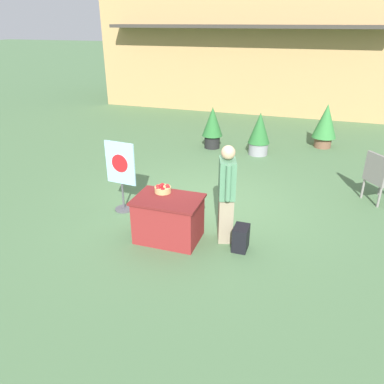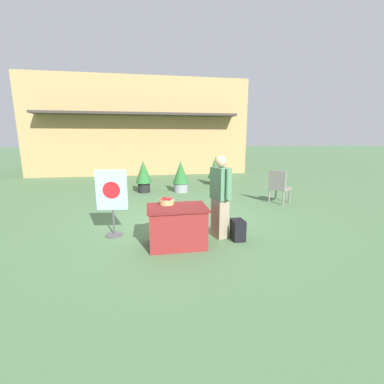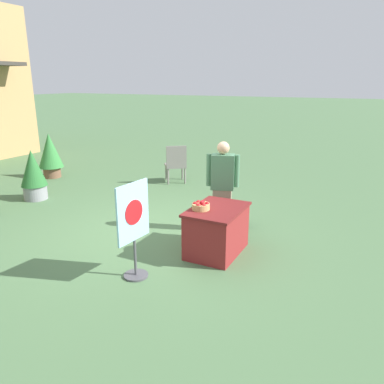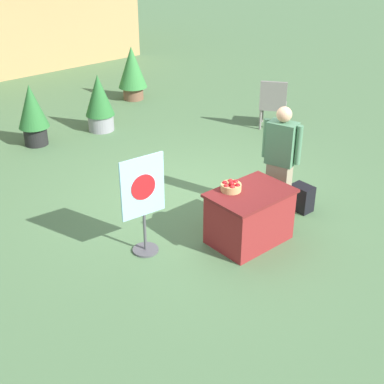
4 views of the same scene
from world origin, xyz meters
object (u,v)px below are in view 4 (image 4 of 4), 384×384
at_px(potted_plant_near_right, 32,112).
at_px(potted_plant_far_right, 132,70).
at_px(display_table, 249,216).
at_px(patio_chair, 273,102).
at_px(person_visitor, 280,160).
at_px(backpack, 302,198).
at_px(poster_board, 143,200).
at_px(potted_plant_near_left, 99,102).
at_px(apple_basket, 231,186).

bearing_deg(potted_plant_near_right, potted_plant_far_right, 19.45).
bearing_deg(display_table, patio_chair, 37.72).
distance_m(person_visitor, backpack, 0.77).
relative_size(poster_board, potted_plant_near_left, 1.18).
height_order(apple_basket, potted_plant_near_right, potted_plant_near_right).
bearing_deg(patio_chair, potted_plant_far_right, 69.93).
bearing_deg(display_table, apple_basket, 130.59).
height_order(patio_chair, potted_plant_near_right, potted_plant_near_right).
xyz_separation_m(patio_chair, potted_plant_near_right, (-4.26, 2.47, 0.09)).
bearing_deg(backpack, poster_board, 165.35).
relative_size(display_table, patio_chair, 1.07).
relative_size(person_visitor, poster_board, 1.20).
relative_size(apple_basket, backpack, 0.68).
relative_size(display_table, person_visitor, 0.66).
bearing_deg(patio_chair, potted_plant_near_left, 103.88).
distance_m(backpack, patio_chair, 3.57).
bearing_deg(potted_plant_near_right, poster_board, -97.41).
bearing_deg(potted_plant_near_right, person_visitor, -71.79).
height_order(apple_basket, patio_chair, patio_chair).
bearing_deg(backpack, apple_basket, 174.66).
bearing_deg(backpack, patio_chair, 49.29).
distance_m(person_visitor, patio_chair, 3.62).
xyz_separation_m(apple_basket, person_visitor, (1.11, 0.09, 0.03)).
height_order(display_table, potted_plant_far_right, potted_plant_far_right).
bearing_deg(potted_plant_near_left, poster_board, -114.81).
distance_m(backpack, potted_plant_near_right, 5.53).
bearing_deg(display_table, backpack, 3.35).
relative_size(poster_board, potted_plant_far_right, 1.09).
xyz_separation_m(display_table, potted_plant_near_right, (-0.69, 5.23, 0.28)).
distance_m(patio_chair, potted_plant_near_left, 3.66).
xyz_separation_m(backpack, poster_board, (-2.53, 0.66, 0.59)).
distance_m(apple_basket, potted_plant_near_left, 4.94).
bearing_deg(poster_board, patio_chair, 118.39).
bearing_deg(patio_chair, display_table, -179.53).
xyz_separation_m(person_visitor, backpack, (0.32, -0.22, -0.66)).
xyz_separation_m(display_table, potted_plant_far_right, (2.46, 6.34, 0.33)).
relative_size(backpack, potted_plant_far_right, 0.32).
xyz_separation_m(person_visitor, potted_plant_near_left, (-0.21, 4.76, -0.24)).
distance_m(display_table, potted_plant_far_right, 6.81).
xyz_separation_m(person_visitor, potted_plant_near_right, (-1.62, 4.94, -0.20)).
xyz_separation_m(display_table, potted_plant_near_left, (0.72, 5.06, 0.24)).
distance_m(backpack, potted_plant_near_left, 5.03).
height_order(backpack, potted_plant_near_left, potted_plant_near_left).
distance_m(display_table, potted_plant_near_left, 5.11).
distance_m(person_visitor, potted_plant_far_right, 6.24).
distance_m(patio_chair, potted_plant_far_right, 3.75).
relative_size(backpack, poster_board, 0.30).
height_order(poster_board, potted_plant_far_right, poster_board).
distance_m(backpack, potted_plant_far_right, 6.40).
bearing_deg(potted_plant_far_right, apple_basket, -113.29).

